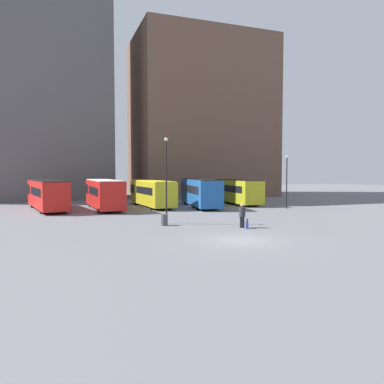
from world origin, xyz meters
name	(u,v)px	position (x,y,z in m)	size (l,w,h in m)	color
ground_plane	(241,240)	(0.00, 0.00, 0.00)	(160.00, 160.00, 0.00)	slate
building_block_left	(37,65)	(-12.38, 40.54, 19.56)	(20.43, 12.87, 39.12)	#5B5656
building_block_right	(200,119)	(13.19, 40.54, 13.06)	(22.05, 16.26, 26.12)	brown
bus_0	(47,194)	(-11.03, 22.80, 1.70)	(4.46, 11.75, 3.12)	red
bus_1	(104,193)	(-5.26, 21.76, 1.71)	(2.98, 11.21, 3.14)	red
bus_2	(152,192)	(0.20, 22.37, 1.64)	(3.06, 10.33, 3.01)	gold
bus_3	(200,192)	(5.44, 20.65, 1.73)	(4.04, 11.50, 3.18)	#1E56A3
bus_4	(237,191)	(11.02, 22.22, 1.64)	(2.83, 9.60, 3.03)	gold
traveler	(242,213)	(2.40, 4.42, 1.04)	(0.56, 0.56, 1.75)	black
suitcase	(247,225)	(2.51, 3.91, 0.26)	(0.25, 0.36, 0.73)	#334CB2
lamp_post_0	(166,174)	(-2.14, 8.24, 3.83)	(0.28, 0.28, 6.62)	black
lamp_post_1	(287,178)	(13.34, 15.05, 3.38)	(0.28, 0.28, 5.75)	black
trash_bin	(164,220)	(-2.55, 7.42, 0.42)	(0.52, 0.52, 0.85)	#47474C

